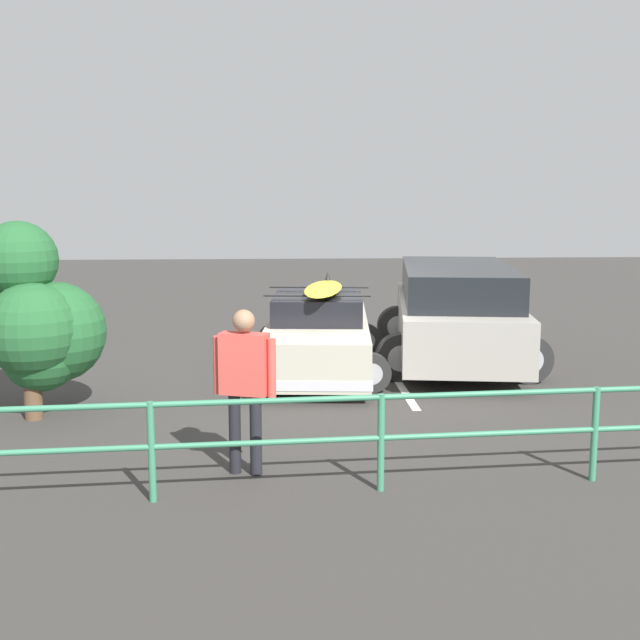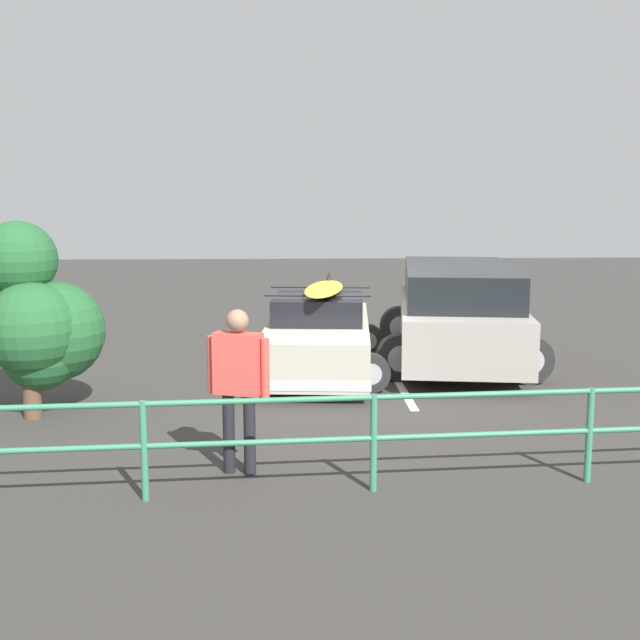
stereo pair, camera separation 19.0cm
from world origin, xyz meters
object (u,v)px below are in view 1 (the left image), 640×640
Objects in this scene: sedan_car at (318,335)px; suv_car at (456,312)px; person_bystander at (244,376)px; bush_near_left at (40,323)px.

suv_car is (-2.38, -0.64, 0.25)m from sedan_car.
suv_car is 2.98× the size of person_bystander.
person_bystander is 3.62m from bush_near_left.
sedan_car is 1.69× the size of bush_near_left.
sedan_car is at bearing -148.61° from bush_near_left.
sedan_car is 0.83× the size of suv_car.
sedan_car is 2.48× the size of person_bystander.
bush_near_left reaches higher than sedan_car.
suv_car is 6.76m from bush_near_left.
bush_near_left is at bearing -41.54° from person_bystander.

